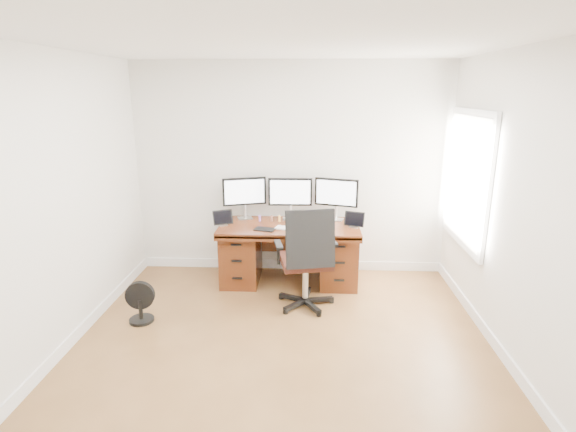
{
  "coord_description": "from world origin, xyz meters",
  "views": [
    {
      "loc": [
        0.24,
        -3.44,
        2.34
      ],
      "look_at": [
        0.0,
        1.5,
        0.95
      ],
      "focal_mm": 28.0,
      "sensor_mm": 36.0,
      "label": 1
    }
  ],
  "objects_px": {
    "floor_fan": "(140,303)",
    "monitor_center": "(290,193)",
    "keyboard": "(288,228)",
    "desk": "(289,251)",
    "office_chair": "(306,275)"
  },
  "relations": [
    {
      "from": "floor_fan",
      "to": "keyboard",
      "type": "relative_size",
      "value": 1.41
    },
    {
      "from": "office_chair",
      "to": "floor_fan",
      "type": "xyz_separation_m",
      "value": [
        -1.72,
        -0.41,
        -0.17
      ]
    },
    {
      "from": "desk",
      "to": "office_chair",
      "type": "distance_m",
      "value": 0.74
    },
    {
      "from": "office_chair",
      "to": "keyboard",
      "type": "bearing_deg",
      "value": 101.96
    },
    {
      "from": "desk",
      "to": "floor_fan",
      "type": "distance_m",
      "value": 1.88
    },
    {
      "from": "floor_fan",
      "to": "monitor_center",
      "type": "height_order",
      "value": "monitor_center"
    },
    {
      "from": "floor_fan",
      "to": "desk",
      "type": "bearing_deg",
      "value": 29.7
    },
    {
      "from": "monitor_center",
      "to": "keyboard",
      "type": "distance_m",
      "value": 0.54
    },
    {
      "from": "monitor_center",
      "to": "keyboard",
      "type": "xyz_separation_m",
      "value": [
        -0.0,
        -0.42,
        -0.33
      ]
    },
    {
      "from": "desk",
      "to": "floor_fan",
      "type": "relative_size",
      "value": 3.89
    },
    {
      "from": "office_chair",
      "to": "floor_fan",
      "type": "bearing_deg",
      "value": -178.0
    },
    {
      "from": "floor_fan",
      "to": "keyboard",
      "type": "bearing_deg",
      "value": 24.9
    },
    {
      "from": "desk",
      "to": "monitor_center",
      "type": "height_order",
      "value": "monitor_center"
    },
    {
      "from": "desk",
      "to": "office_chair",
      "type": "relative_size",
      "value": 1.46
    },
    {
      "from": "office_chair",
      "to": "monitor_center",
      "type": "xyz_separation_m",
      "value": [
        -0.22,
        0.94,
        0.7
      ]
    }
  ]
}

